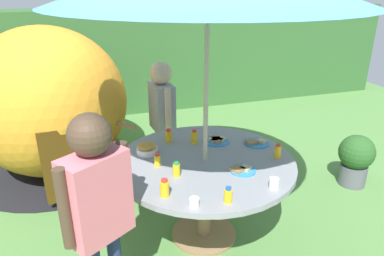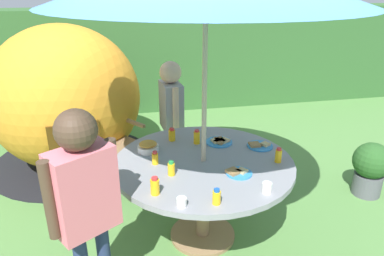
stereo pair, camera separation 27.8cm
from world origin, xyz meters
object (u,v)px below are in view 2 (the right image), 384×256
object	(u,v)px
child_in_pink_shirt	(84,191)
juice_bottle_center_back	(217,197)
plate_far_right	(238,172)
cup_near	(182,202)
juice_bottle_mid_left	(172,135)
potted_plant	(371,167)
juice_bottle_front_edge	(155,186)
snack_bowl	(148,147)
wooden_chair	(104,133)
plate_center_front	(260,145)
garden_table	(203,173)
juice_bottle_back_edge	(155,158)
plate_near_left	(219,141)
juice_bottle_mid_right	(278,155)
juice_bottle_far_left	(197,137)
cup_far	(267,188)
juice_bottle_near_right	(171,169)
child_in_grey_shirt	(171,106)
dome_tent	(65,97)

from	to	relation	value
child_in_pink_shirt	juice_bottle_center_back	size ratio (longest dim) A/B	12.99
plate_far_right	cup_near	xyz separation A→B (m)	(-0.47, -0.31, 0.02)
juice_bottle_mid_left	plate_far_right	bearing A→B (deg)	-60.51
potted_plant	juice_bottle_front_edge	xyz separation A→B (m)	(-2.19, -0.70, 0.47)
snack_bowl	potted_plant	bearing A→B (deg)	1.47
wooden_chair	plate_center_front	distance (m)	1.59
snack_bowl	juice_bottle_front_edge	distance (m)	0.65
plate_far_right	juice_bottle_center_back	bearing A→B (deg)	-127.35
garden_table	juice_bottle_back_edge	distance (m)	0.41
plate_near_left	juice_bottle_mid_right	bearing A→B (deg)	-50.93
wooden_chair	snack_bowl	world-z (taller)	wooden_chair
juice_bottle_center_back	juice_bottle_mid_right	distance (m)	0.75
potted_plant	plate_far_right	distance (m)	1.73
juice_bottle_center_back	juice_bottle_far_left	bearing A→B (deg)	85.72
garden_table	juice_bottle_back_edge	size ratio (longest dim) A/B	13.20
juice_bottle_far_left	cup_far	distance (m)	0.89
snack_bowl	juice_bottle_near_right	size ratio (longest dim) A/B	1.57
child_in_grey_shirt	cup_far	bearing A→B (deg)	9.02
plate_near_left	cup_near	bearing A→B (deg)	-119.22
plate_center_front	juice_bottle_far_left	bearing A→B (deg)	161.53
cup_far	juice_bottle_front_edge	bearing A→B (deg)	169.76
snack_bowl	juice_bottle_mid_right	distance (m)	1.04
cup_near	juice_bottle_mid_right	bearing A→B (deg)	27.34
cup_near	cup_far	xyz separation A→B (m)	(0.57, 0.04, 0.01)
juice_bottle_front_edge	plate_center_front	bearing A→B (deg)	30.26
garden_table	juice_bottle_mid_right	distance (m)	0.60
wooden_chair	juice_bottle_back_edge	distance (m)	1.11
potted_plant	plate_far_right	size ratio (longest dim) A/B	2.85
garden_table	juice_bottle_center_back	bearing A→B (deg)	-95.19
potted_plant	juice_bottle_center_back	world-z (taller)	juice_bottle_center_back
wooden_chair	plate_far_right	size ratio (longest dim) A/B	5.48
juice_bottle_mid_left	juice_bottle_center_back	bearing A→B (deg)	-82.53
plate_near_left	juice_bottle_center_back	xyz separation A→B (m)	(-0.26, -0.87, 0.04)
plate_far_right	cup_far	distance (m)	0.29
child_in_grey_shirt	juice_bottle_center_back	world-z (taller)	child_in_grey_shirt
cup_far	dome_tent	bearing A→B (deg)	124.75
plate_near_left	potted_plant	bearing A→B (deg)	0.53
dome_tent	juice_bottle_mid_right	xyz separation A→B (m)	(1.77, -1.80, -0.02)
juice_bottle_near_right	juice_bottle_back_edge	xyz separation A→B (m)	(-0.10, 0.19, -0.00)
child_in_pink_shirt	juice_bottle_front_edge	distance (m)	0.46
wooden_chair	garden_table	bearing A→B (deg)	-90.00
child_in_pink_shirt	juice_bottle_mid_left	xyz separation A→B (m)	(0.65, 0.96, -0.11)
child_in_grey_shirt	plate_center_front	size ratio (longest dim) A/B	5.98
cup_far	juice_bottle_mid_right	bearing A→B (deg)	57.03
juice_bottle_mid_left	cup_near	xyz separation A→B (m)	(-0.09, -0.98, -0.02)
wooden_chair	juice_bottle_near_right	size ratio (longest dim) A/B	9.81
dome_tent	juice_bottle_mid_right	bearing A→B (deg)	-56.32
child_in_pink_shirt	juice_bottle_center_back	world-z (taller)	child_in_pink_shirt
juice_bottle_far_left	juice_bottle_center_back	xyz separation A→B (m)	(-0.07, -0.90, -0.01)
juice_bottle_center_back	cup_far	size ratio (longest dim) A/B	1.44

